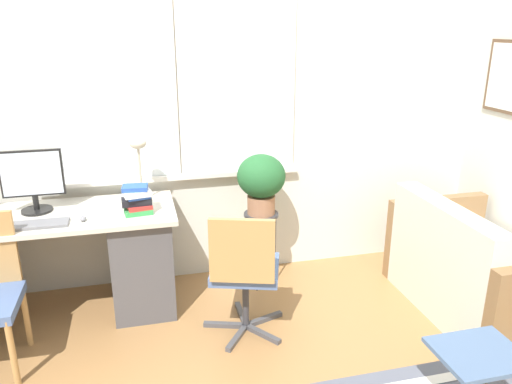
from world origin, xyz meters
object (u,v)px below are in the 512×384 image
(desk_lamp, at_px, (139,157))
(book_stack, at_px, (137,199))
(plant_stand, at_px, (261,222))
(potted_plant, at_px, (261,180))
(mouse, at_px, (83,219))
(office_chair_swivel, at_px, (244,270))
(folding_stool, at_px, (478,358))
(couch_loveseat, at_px, (477,273))
(keyboard, at_px, (32,225))
(monitor, at_px, (33,180))

(desk_lamp, distance_m, book_stack, 0.32)
(plant_stand, xyz_separation_m, potted_plant, (-0.00, 0.00, 0.33))
(mouse, relative_size, book_stack, 0.32)
(office_chair_swivel, xyz_separation_m, folding_stool, (0.94, -0.99, -0.09))
(couch_loveseat, bearing_deg, office_chair_swivel, 86.63)
(keyboard, bearing_deg, book_stack, 6.70)
(mouse, relative_size, desk_lamp, 0.14)
(book_stack, xyz_separation_m, potted_plant, (0.88, 0.19, 0.01))
(office_chair_swivel, distance_m, plant_stand, 0.67)
(desk_lamp, height_order, potted_plant, desk_lamp)
(monitor, xyz_separation_m, folding_stool, (2.20, -1.61, -0.59))
(couch_loveseat, height_order, plant_stand, couch_loveseat)
(keyboard, height_order, potted_plant, potted_plant)
(mouse, bearing_deg, book_stack, 9.78)
(mouse, xyz_separation_m, book_stack, (0.34, 0.06, 0.08))
(monitor, height_order, couch_loveseat, monitor)
(office_chair_swivel, bearing_deg, mouse, -3.13)
(monitor, bearing_deg, desk_lamp, 2.87)
(monitor, height_order, desk_lamp, desk_lamp)
(monitor, relative_size, folding_stool, 1.00)
(desk_lamp, distance_m, folding_stool, 2.34)
(potted_plant, bearing_deg, monitor, 179.95)
(couch_loveseat, bearing_deg, folding_stool, 143.02)
(keyboard, height_order, office_chair_swivel, office_chair_swivel)
(mouse, xyz_separation_m, office_chair_swivel, (0.95, -0.37, -0.30))
(monitor, height_order, mouse, monitor)
(book_stack, bearing_deg, folding_stool, -42.29)
(keyboard, xyz_separation_m, plant_stand, (1.51, 0.26, -0.23))
(plant_stand, bearing_deg, couch_loveseat, -27.64)
(couch_loveseat, bearing_deg, potted_plant, 62.36)
(couch_loveseat, bearing_deg, monitor, 76.13)
(desk_lamp, xyz_separation_m, plant_stand, (0.85, -0.04, -0.54))
(monitor, relative_size, potted_plant, 0.93)
(keyboard, relative_size, folding_stool, 1.03)
(monitor, distance_m, keyboard, 0.34)
(monitor, bearing_deg, keyboard, -87.62)
(keyboard, distance_m, office_chair_swivel, 1.33)
(mouse, xyz_separation_m, folding_stool, (1.89, -1.36, -0.39))
(office_chair_swivel, relative_size, plant_stand, 1.48)
(monitor, distance_m, couch_loveseat, 3.04)
(keyboard, height_order, book_stack, book_stack)
(office_chair_swivel, xyz_separation_m, plant_stand, (0.27, 0.61, 0.06))
(desk_lamp, relative_size, potted_plant, 1.01)
(couch_loveseat, bearing_deg, mouse, 79.81)
(monitor, relative_size, keyboard, 0.97)
(keyboard, bearing_deg, mouse, 3.14)
(office_chair_swivel, bearing_deg, desk_lamp, -30.27)
(keyboard, bearing_deg, desk_lamp, 24.14)
(monitor, relative_size, book_stack, 2.10)
(couch_loveseat, bearing_deg, book_stack, 76.89)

